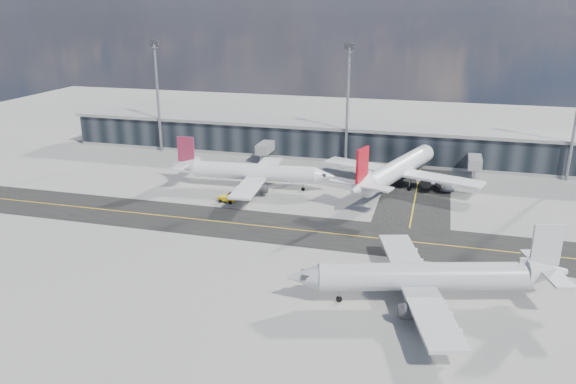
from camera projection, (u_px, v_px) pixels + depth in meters
name	position (u px, v px, depth m)	size (l,w,h in m)	color
ground	(297.00, 239.00, 94.46)	(300.00, 300.00, 0.00)	gray
taxiway_lanes	(332.00, 219.00, 103.29)	(180.00, 63.00, 0.03)	black
terminal_concourse	(351.00, 142.00, 143.35)	(152.00, 19.80, 8.80)	black
floodlight_masts	(348.00, 101.00, 133.35)	(102.50, 0.70, 28.90)	gray
airliner_af	(252.00, 172.00, 119.79)	(35.72, 30.46, 10.58)	white
airliner_redtail	(397.00, 169.00, 119.58)	(35.19, 40.79, 12.38)	white
airliner_near	(428.00, 277.00, 73.62)	(36.36, 31.31, 10.94)	#B7BABC
baggage_tug	(228.00, 198.00, 111.42)	(3.50, 2.09, 2.08)	#E2B20B
service_van	(444.00, 185.00, 120.15)	(2.83, 6.14, 1.71)	white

